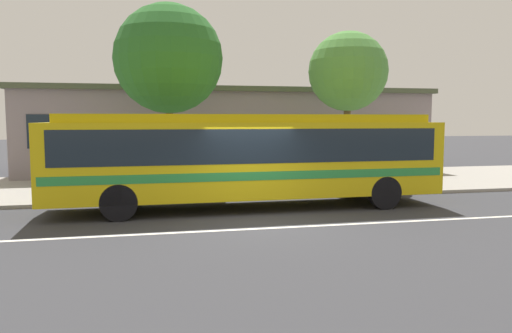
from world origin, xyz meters
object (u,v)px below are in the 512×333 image
Objects in this scene: bus_stop_sign at (339,145)px; street_tree_near_stop at (169,59)px; pedestrian_waiting_near_sign at (263,165)px; street_tree_mid_block at (348,72)px; pedestrian_walking_along_curb at (298,163)px; transit_bus at (248,154)px; pedestrian_standing_by_tree at (385,163)px.

bus_stop_sign is 0.39× the size of street_tree_near_stop.
pedestrian_waiting_near_sign is 0.27× the size of street_tree_mid_block.
street_tree_mid_block reaches higher than pedestrian_walking_along_curb.
pedestrian_waiting_near_sign is 1.01× the size of pedestrian_walking_along_curb.
transit_bus is at bearing -129.06° from pedestrian_walking_along_curb.
pedestrian_standing_by_tree reaches higher than pedestrian_waiting_near_sign.
transit_bus reaches higher than bus_stop_sign.
bus_stop_sign is (1.06, -1.39, 0.74)m from pedestrian_walking_along_curb.
bus_stop_sign reaches higher than pedestrian_walking_along_curb.
pedestrian_waiting_near_sign is 5.31m from street_tree_near_stop.
bus_stop_sign is at bearing -22.81° from street_tree_near_stop.
street_tree_near_stop is at bearing 164.99° from pedestrian_standing_by_tree.
street_tree_mid_block reaches higher than bus_stop_sign.
bus_stop_sign is at bearing -117.96° from street_tree_mid_block.
street_tree_near_stop is (-5.80, 2.44, 3.13)m from bus_stop_sign.
street_tree_mid_block is at bearing 28.81° from pedestrian_waiting_near_sign.
pedestrian_standing_by_tree is (4.62, -0.26, 0.00)m from pedestrian_waiting_near_sign.
pedestrian_walking_along_curb is 0.99× the size of pedestrian_standing_by_tree.
transit_bus is 1.72× the size of street_tree_near_stop.
pedestrian_standing_by_tree is at bearing 20.89° from transit_bus.
pedestrian_walking_along_curb is 4.68m from street_tree_mid_block.
pedestrian_standing_by_tree is 4.41m from street_tree_mid_block.
street_tree_mid_block is at bearing 99.91° from pedestrian_standing_by_tree.
bus_stop_sign is at bearing -52.67° from pedestrian_walking_along_curb.
street_tree_near_stop is 7.36m from street_tree_mid_block.
bus_stop_sign is (-1.99, -0.35, 0.72)m from pedestrian_standing_by_tree.
pedestrian_standing_by_tree is (3.05, -1.04, 0.02)m from pedestrian_walking_along_curb.
transit_bus is 2.68m from pedestrian_waiting_near_sign.
transit_bus is 7.13× the size of pedestrian_waiting_near_sign.
pedestrian_waiting_near_sign is 0.62× the size of bus_stop_sign.
pedestrian_walking_along_curb is at bearing 161.15° from pedestrian_standing_by_tree.
pedestrian_waiting_near_sign is 1.00× the size of pedestrian_standing_by_tree.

